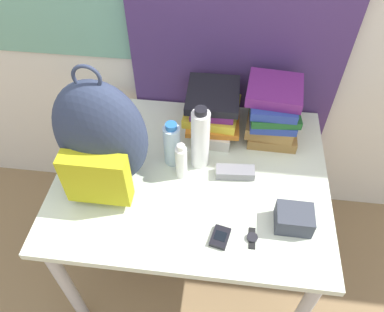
% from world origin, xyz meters
% --- Properties ---
extents(desk, '(1.06, 0.84, 0.72)m').
position_xyz_m(desk, '(0.00, 0.42, 0.63)').
color(desk, silver).
rests_on(desk, ground_plane).
extents(backpack, '(0.33, 0.25, 0.52)m').
position_xyz_m(backpack, '(-0.31, 0.35, 0.94)').
color(backpack, '#2D3851').
rests_on(backpack, desk).
extents(book_stack_left, '(0.24, 0.28, 0.19)m').
position_xyz_m(book_stack_left, '(0.06, 0.69, 0.81)').
color(book_stack_left, silver).
rests_on(book_stack_left, desk).
extents(book_stack_center, '(0.24, 0.26, 0.25)m').
position_xyz_m(book_stack_center, '(0.30, 0.69, 0.84)').
color(book_stack_center, olive).
rests_on(book_stack_center, desk).
extents(water_bottle, '(0.07, 0.07, 0.20)m').
position_xyz_m(water_bottle, '(-0.08, 0.47, 0.81)').
color(water_bottle, silver).
rests_on(water_bottle, desk).
extents(sports_bottle, '(0.07, 0.07, 0.28)m').
position_xyz_m(sports_bottle, '(0.02, 0.48, 0.85)').
color(sports_bottle, white).
rests_on(sports_bottle, desk).
extents(sunscreen_bottle, '(0.05, 0.05, 0.17)m').
position_xyz_m(sunscreen_bottle, '(-0.04, 0.41, 0.79)').
color(sunscreen_bottle, white).
rests_on(sunscreen_bottle, desk).
extents(cell_phone, '(0.07, 0.09, 0.02)m').
position_xyz_m(cell_phone, '(0.13, 0.14, 0.72)').
color(cell_phone, black).
rests_on(cell_phone, desk).
extents(sunglasses_case, '(0.15, 0.07, 0.04)m').
position_xyz_m(sunglasses_case, '(0.17, 0.43, 0.73)').
color(sunglasses_case, gray).
rests_on(sunglasses_case, desk).
extents(camera_pouch, '(0.13, 0.10, 0.08)m').
position_xyz_m(camera_pouch, '(0.38, 0.23, 0.75)').
color(camera_pouch, '#383D47').
rests_on(camera_pouch, desk).
extents(wristwatch, '(0.04, 0.08, 0.01)m').
position_xyz_m(wristwatch, '(0.24, 0.16, 0.72)').
color(wristwatch, black).
rests_on(wristwatch, desk).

